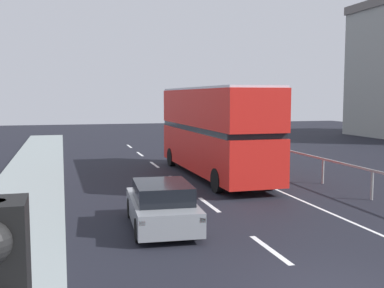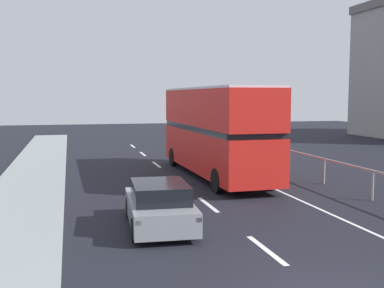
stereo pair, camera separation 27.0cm
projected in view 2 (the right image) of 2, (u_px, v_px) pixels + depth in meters
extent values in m
cube|color=silver|center=(266.00, 250.00, 12.09)|extent=(0.16, 2.38, 0.01)
cube|color=silver|center=(208.00, 205.00, 17.12)|extent=(0.16, 2.38, 0.01)
cube|color=silver|center=(176.00, 180.00, 22.16)|extent=(0.16, 2.38, 0.01)
cube|color=silver|center=(156.00, 165.00, 27.20)|extent=(0.16, 2.38, 0.01)
cube|color=silver|center=(143.00, 154.00, 32.23)|extent=(0.16, 2.38, 0.01)
cube|color=silver|center=(133.00, 146.00, 37.27)|extent=(0.16, 2.38, 0.01)
cube|color=silver|center=(287.00, 195.00, 18.87)|extent=(0.12, 46.00, 0.01)
cube|color=gray|center=(347.00, 165.00, 19.41)|extent=(0.08, 42.00, 0.08)
cylinder|color=gray|center=(373.00, 186.00, 17.78)|extent=(0.10, 0.10, 1.11)
cylinder|color=gray|center=(324.00, 172.00, 21.15)|extent=(0.10, 0.10, 1.11)
cylinder|color=gray|center=(289.00, 161.00, 24.52)|extent=(0.10, 0.10, 1.11)
cylinder|color=gray|center=(262.00, 153.00, 27.89)|extent=(0.10, 0.10, 1.11)
cylinder|color=gray|center=(241.00, 147.00, 31.27)|extent=(0.10, 0.10, 1.11)
cylinder|color=gray|center=(225.00, 142.00, 34.64)|extent=(0.10, 0.10, 1.11)
cylinder|color=gray|center=(211.00, 138.00, 38.01)|extent=(0.10, 0.10, 1.11)
cube|color=red|center=(215.00, 150.00, 23.02)|extent=(2.66, 10.81, 1.90)
cube|color=black|center=(215.00, 128.00, 22.91)|extent=(2.67, 10.38, 0.24)
cube|color=red|center=(215.00, 108.00, 22.82)|extent=(2.66, 10.81, 1.72)
cube|color=silver|center=(215.00, 88.00, 22.73)|extent=(2.61, 10.59, 0.10)
cube|color=black|center=(187.00, 139.00, 28.15)|extent=(2.22, 0.08, 1.33)
cube|color=yellow|center=(187.00, 98.00, 27.92)|extent=(1.48, 0.07, 0.28)
cylinder|color=black|center=(173.00, 157.00, 26.62)|extent=(0.30, 1.00, 1.00)
cylinder|color=black|center=(212.00, 156.00, 27.22)|extent=(0.30, 1.00, 1.00)
cylinder|color=black|center=(218.00, 181.00, 19.17)|extent=(0.30, 1.00, 1.00)
cylinder|color=black|center=(269.00, 178.00, 19.77)|extent=(0.30, 1.00, 1.00)
cube|color=gray|center=(159.00, 210.00, 14.16)|extent=(2.01, 4.11, 0.67)
cube|color=black|center=(160.00, 192.00, 13.90)|extent=(1.69, 2.29, 0.52)
cube|color=red|center=(138.00, 223.00, 12.06)|extent=(0.16, 0.07, 0.12)
cube|color=red|center=(199.00, 220.00, 12.36)|extent=(0.16, 0.07, 0.12)
cylinder|color=black|center=(129.00, 208.00, 15.30)|extent=(0.24, 0.65, 0.64)
cylinder|color=black|center=(179.00, 205.00, 15.60)|extent=(0.24, 0.65, 0.64)
cylinder|color=black|center=(135.00, 230.00, 12.75)|extent=(0.24, 0.65, 0.64)
cylinder|color=black|center=(194.00, 227.00, 13.05)|extent=(0.24, 0.65, 0.64)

